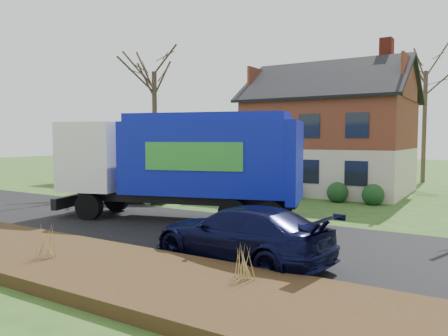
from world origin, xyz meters
The scene contains 12 objects.
ground centered at (0.00, 0.00, 0.00)m, with size 120.00×120.00×0.00m, color #294F1A.
road centered at (0.00, 0.00, 0.01)m, with size 80.00×7.00×0.02m, color black.
mulch_verge centered at (0.00, -5.30, 0.15)m, with size 80.00×3.50×0.30m, color black.
main_house centered at (1.49, 13.91, 4.03)m, with size 12.95×8.95×9.26m.
ranch_house centered at (-12.00, 13.00, 1.81)m, with size 9.80×8.20×3.70m.
garbage_truck centered at (-0.11, 1.58, 2.49)m, with size 10.42×5.37×4.31m.
silver_sedan centered at (-5.30, 3.84, 0.70)m, with size 1.48×4.23×1.39m, color #A8ACB0.
navy_wagon centered at (4.86, -2.47, 0.76)m, with size 2.13×5.25×1.52m, color black.
tree_front_west centered at (-8.06, 9.12, 8.69)m, with size 3.55×3.55×10.55m.
tree_back centered at (6.20, 23.10, 9.38)m, with size 3.55×3.55×11.26m.
grass_clump_mid centered at (0.98, -5.68, 0.73)m, with size 0.31×0.25×0.86m.
grass_clump_east centered at (6.09, -4.46, 0.72)m, with size 0.34×0.28×0.85m.
Camera 1 is at (10.60, -12.64, 3.36)m, focal length 35.00 mm.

